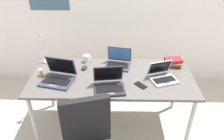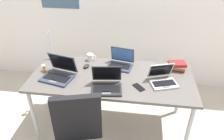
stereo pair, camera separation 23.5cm
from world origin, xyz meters
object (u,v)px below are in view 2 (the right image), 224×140
at_px(laptop_mid_desk, 120,63).
at_px(computer_mouse, 86,66).
at_px(coffee_mug, 90,57).
at_px(laptop_front_right, 107,85).
at_px(desk_lamp, 50,45).
at_px(cell_phone, 139,87).
at_px(laptop_near_mouse, 163,80).
at_px(book_stack, 177,66).
at_px(pill_bottle, 44,68).
at_px(laptop_center, 59,74).

height_order(laptop_mid_desk, computer_mouse, laptop_mid_desk).
bearing_deg(coffee_mug, laptop_front_right, -61.93).
xyz_separation_m(desk_lamp, cell_phone, (1.10, -0.45, -0.19)).
relative_size(cell_phone, coffee_mug, 1.20).
xyz_separation_m(desk_lamp, laptop_front_right, (0.78, -0.50, -0.15)).
xyz_separation_m(laptop_near_mouse, book_stack, (0.18, 0.31, 0.00)).
xyz_separation_m(laptop_front_right, pill_bottle, (-0.77, 0.23, -0.00)).
bearing_deg(computer_mouse, laptop_mid_desk, 32.27).
relative_size(desk_lamp, laptop_center, 1.04).
height_order(laptop_front_right, cell_phone, laptop_front_right).
height_order(desk_lamp, laptop_center, desk_lamp).
bearing_deg(coffee_mug, laptop_mid_desk, -12.97).
relative_size(computer_mouse, coffee_mug, 0.85).
bearing_deg(coffee_mug, pill_bottle, -145.90).
distance_m(laptop_mid_desk, laptop_front_right, 0.47).
xyz_separation_m(book_stack, coffee_mug, (-1.04, 0.07, -0.00)).
distance_m(laptop_near_mouse, cell_phone, 0.28).
height_order(computer_mouse, cell_phone, computer_mouse).
distance_m(laptop_front_right, pill_bottle, 0.80).
bearing_deg(laptop_center, coffee_mug, 58.59).
bearing_deg(laptop_front_right, coffee_mug, 118.07).
distance_m(desk_lamp, laptop_mid_desk, 0.88).
bearing_deg(laptop_mid_desk, pill_bottle, -164.97).
bearing_deg(cell_phone, laptop_near_mouse, -14.16).
bearing_deg(coffee_mug, cell_phone, -38.73).
distance_m(computer_mouse, pill_bottle, 0.48).
distance_m(laptop_front_right, coffee_mug, 0.62).
bearing_deg(pill_bottle, coffee_mug, 34.10).
height_order(laptop_mid_desk, pill_bottle, laptop_mid_desk).
xyz_separation_m(laptop_center, coffee_mug, (0.26, 0.42, -0.00)).
height_order(laptop_mid_desk, book_stack, laptop_mid_desk).
height_order(desk_lamp, book_stack, desk_lamp).
height_order(desk_lamp, laptop_front_right, desk_lamp).
xyz_separation_m(laptop_mid_desk, cell_phone, (0.23, -0.41, -0.04)).
bearing_deg(laptop_front_right, cell_phone, 9.41).
bearing_deg(cell_phone, laptop_center, 135.19).
distance_m(laptop_center, laptop_front_right, 0.57).
distance_m(laptop_front_right, cell_phone, 0.33).
bearing_deg(laptop_front_right, laptop_mid_desk, 78.75).
height_order(desk_lamp, cell_phone, desk_lamp).
bearing_deg(computer_mouse, book_stack, 25.55).
bearing_deg(coffee_mug, desk_lamp, -174.50).
xyz_separation_m(desk_lamp, laptop_near_mouse, (1.35, -0.33, -0.16)).
distance_m(desk_lamp, book_stack, 1.53).
xyz_separation_m(desk_lamp, book_stack, (1.53, -0.02, -0.15)).
bearing_deg(laptop_near_mouse, coffee_mug, 156.49).
distance_m(laptop_front_right, book_stack, 0.89).
bearing_deg(computer_mouse, pill_bottle, -142.97).
bearing_deg(book_stack, laptop_near_mouse, -119.82).
xyz_separation_m(laptop_mid_desk, book_stack, (0.66, 0.02, 0.00)).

